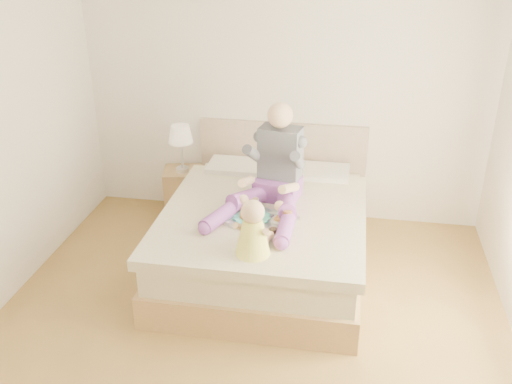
% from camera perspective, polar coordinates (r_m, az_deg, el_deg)
% --- Properties ---
extents(room, '(4.02, 4.22, 2.71)m').
position_cam_1_polar(room, '(3.62, -0.15, 4.09)').
color(room, brown).
rests_on(room, ground).
extents(bed, '(1.70, 2.18, 1.00)m').
position_cam_1_polar(bed, '(5.11, 1.09, -3.91)').
color(bed, '#9A7648').
rests_on(bed, ground).
extents(nightstand, '(0.47, 0.44, 0.49)m').
position_cam_1_polar(nightstand, '(6.03, -7.14, 0.05)').
color(nightstand, '#9A7648').
rests_on(nightstand, ground).
extents(lamp, '(0.24, 0.24, 0.50)m').
position_cam_1_polar(lamp, '(5.76, -7.54, 5.50)').
color(lamp, silver).
rests_on(lamp, nightstand).
extents(adult, '(0.76, 1.12, 0.88)m').
position_cam_1_polar(adult, '(4.83, 1.71, 1.61)').
color(adult, '#7C3B94').
rests_on(adult, bed).
extents(tray, '(0.60, 0.54, 0.14)m').
position_cam_1_polar(tray, '(4.62, 0.64, -2.70)').
color(tray, silver).
rests_on(tray, bed).
extents(baby, '(0.28, 0.39, 0.43)m').
position_cam_1_polar(baby, '(4.15, -0.28, -4.01)').
color(baby, '#FFF750').
rests_on(baby, bed).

